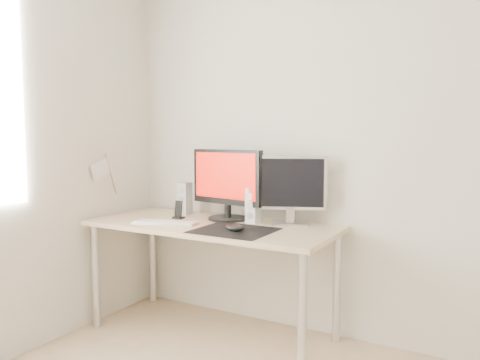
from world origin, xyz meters
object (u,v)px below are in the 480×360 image
at_px(speaker_left, 185,199).
at_px(main_monitor, 227,182).
at_px(mouse, 235,228).
at_px(speaker_right, 253,205).
at_px(desk, 212,235).
at_px(second_monitor, 291,186).
at_px(keyboard, 165,223).
at_px(phone_dock, 179,213).

bearing_deg(speaker_left, main_monitor, -5.44).
distance_m(mouse, speaker_right, 0.32).
xyz_separation_m(mouse, speaker_left, (-0.61, 0.35, 0.09)).
relative_size(desk, speaker_left, 7.01).
relative_size(main_monitor, speaker_left, 2.41).
bearing_deg(second_monitor, keyboard, -152.13).
bearing_deg(mouse, phone_dock, 160.41).
relative_size(mouse, phone_dock, 1.00).
relative_size(keyboard, phone_dock, 3.57).
xyz_separation_m(second_monitor, speaker_right, (-0.23, -0.07, -0.13)).
bearing_deg(phone_dock, keyboard, -78.09).
xyz_separation_m(speaker_right, keyboard, (-0.47, -0.30, -0.11)).
bearing_deg(mouse, keyboard, 179.74).
bearing_deg(phone_dock, mouse, -19.59).
xyz_separation_m(mouse, desk, (-0.27, 0.17, -0.10)).
distance_m(speaker_left, phone_dock, 0.19).
distance_m(mouse, keyboard, 0.51).
distance_m(second_monitor, keyboard, 0.82).
bearing_deg(desk, phone_dock, 174.01).
bearing_deg(second_monitor, desk, -155.64).
xyz_separation_m(mouse, speaker_right, (-0.04, 0.30, 0.09)).
bearing_deg(second_monitor, phone_dock, -166.62).
distance_m(desk, phone_dock, 0.31).
bearing_deg(second_monitor, speaker_left, -178.64).
xyz_separation_m(speaker_left, keyboard, (0.10, -0.35, -0.11)).
height_order(desk, second_monitor, second_monitor).
distance_m(desk, main_monitor, 0.37).
height_order(desk, phone_dock, phone_dock).
height_order(second_monitor, speaker_right, second_monitor).
relative_size(desk, keyboard, 3.67).
height_order(speaker_right, phone_dock, speaker_right).
bearing_deg(mouse, speaker_right, 97.57).
xyz_separation_m(second_monitor, speaker_left, (-0.80, -0.02, -0.13)).
xyz_separation_m(main_monitor, second_monitor, (0.43, 0.05, -0.01)).
relative_size(speaker_left, keyboard, 0.52).
height_order(mouse, second_monitor, second_monitor).
relative_size(speaker_right, keyboard, 0.52).
height_order(mouse, phone_dock, phone_dock).
height_order(mouse, keyboard, mouse).
distance_m(second_monitor, speaker_left, 0.81).
height_order(second_monitor, speaker_left, second_monitor).
distance_m(mouse, desk, 0.33).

